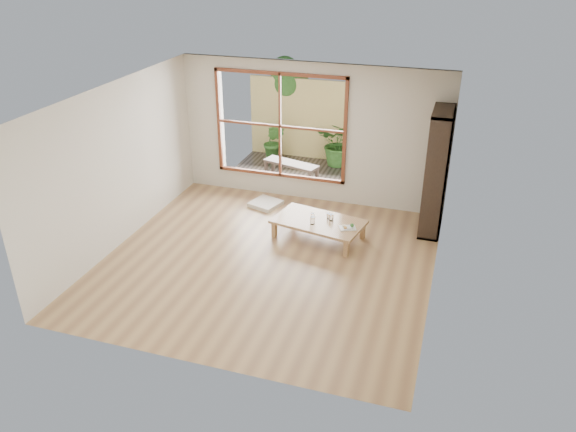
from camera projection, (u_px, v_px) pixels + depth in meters
name	position (u px, v px, depth m)	size (l,w,h in m)	color
ground	(268.00, 260.00, 8.80)	(5.00, 5.00, 0.00)	tan
low_table	(319.00, 223.00, 9.34)	(1.60, 1.10, 0.32)	tan
floor_cushion	(266.00, 204.00, 10.58)	(0.50, 0.50, 0.07)	beige
bookshelf	(436.00, 172.00, 9.30)	(0.34, 0.95, 2.10)	#31231B
glass_tall	(313.00, 220.00, 9.18)	(0.07, 0.07, 0.13)	silver
glass_mid	(331.00, 217.00, 9.30)	(0.08, 0.08, 0.11)	silver
glass_short	(329.00, 216.00, 9.37)	(0.07, 0.07, 0.09)	silver
glass_small	(313.00, 215.00, 9.42)	(0.06, 0.06, 0.07)	silver
food_tray	(348.00, 227.00, 9.06)	(0.31, 0.28, 0.08)	white
deck	(297.00, 174.00, 11.99)	(2.80, 2.00, 0.05)	#3E342D
garden_bench	(291.00, 165.00, 11.53)	(1.22, 0.65, 0.37)	#31231B
bamboo_fence	(311.00, 120.00, 12.44)	(2.80, 0.06, 1.80)	#CEBE6A
shrub_right	(340.00, 144.00, 12.16)	(0.90, 0.78, 1.00)	#306324
shrub_left	(274.00, 142.00, 12.49)	(0.47, 0.38, 0.85)	#306324
garden_tree	(286.00, 82.00, 12.56)	(1.04, 0.85, 2.22)	#4C3D2D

